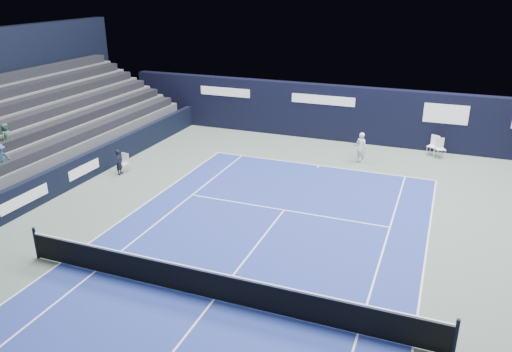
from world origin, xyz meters
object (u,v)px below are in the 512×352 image
(line_judge_chair, at_px, (124,161))
(tennis_net, at_px, (213,285))
(folding_chair_back_a, at_px, (434,142))
(folding_chair_back_b, at_px, (440,147))
(tennis_player, at_px, (361,147))

(line_judge_chair, distance_m, tennis_net, 11.42)
(folding_chair_back_a, xyz_separation_m, folding_chair_back_b, (0.30, -0.34, -0.12))
(folding_chair_back_a, distance_m, tennis_player, 4.19)
(folding_chair_back_a, bearing_deg, line_judge_chair, -125.05)
(folding_chair_back_a, distance_m, line_judge_chair, 15.72)
(folding_chair_back_a, xyz_separation_m, line_judge_chair, (-13.56, -7.95, -0.17))
(folding_chair_back_a, xyz_separation_m, tennis_net, (-5.14, -15.67, -0.19))
(folding_chair_back_a, distance_m, folding_chair_back_b, 0.46)
(line_judge_chair, distance_m, tennis_player, 11.57)
(tennis_player, bearing_deg, folding_chair_back_b, 30.94)
(tennis_net, relative_size, tennis_player, 8.35)
(folding_chair_back_a, distance_m, tennis_net, 16.49)
(line_judge_chair, relative_size, tennis_player, 0.59)
(folding_chair_back_a, relative_size, tennis_net, 0.08)
(folding_chair_back_b, distance_m, line_judge_chair, 15.81)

